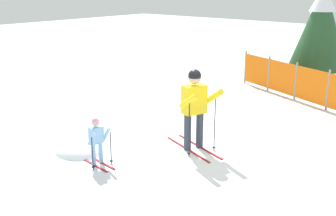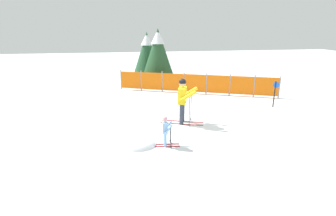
{
  "view_description": "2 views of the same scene",
  "coord_description": "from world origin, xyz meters",
  "px_view_note": "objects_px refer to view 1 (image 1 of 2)",
  "views": [
    {
      "loc": [
        4.92,
        -6.81,
        3.51
      ],
      "look_at": [
        -0.47,
        -0.46,
        1.02
      ],
      "focal_mm": 45.0,
      "sensor_mm": 36.0,
      "label": 1
    },
    {
      "loc": [
        -2.37,
        -9.31,
        3.65
      ],
      "look_at": [
        -0.99,
        -1.02,
        1.02
      ],
      "focal_mm": 28.0,
      "sensor_mm": 36.0,
      "label": 2
    }
  ],
  "objects_px": {
    "conifer_near": "(321,25)",
    "skier_adult": "(195,102)",
    "conifer_far": "(320,25)",
    "skier_child": "(97,138)"
  },
  "relations": [
    {
      "from": "skier_adult",
      "to": "conifer_far",
      "type": "distance_m",
      "value": 8.44
    },
    {
      "from": "skier_adult",
      "to": "skier_child",
      "type": "xyz_separation_m",
      "value": [
        -0.98,
        -1.91,
        -0.5
      ]
    },
    {
      "from": "conifer_near",
      "to": "skier_child",
      "type": "bearing_deg",
      "value": -95.93
    },
    {
      "from": "skier_child",
      "to": "conifer_near",
      "type": "height_order",
      "value": "conifer_near"
    },
    {
      "from": "conifer_near",
      "to": "skier_adult",
      "type": "bearing_deg",
      "value": -89.48
    },
    {
      "from": "skier_child",
      "to": "conifer_far",
      "type": "bearing_deg",
      "value": 94.96
    },
    {
      "from": "skier_adult",
      "to": "conifer_far",
      "type": "relative_size",
      "value": 0.54
    },
    {
      "from": "skier_adult",
      "to": "conifer_far",
      "type": "xyz_separation_m",
      "value": [
        -0.62,
        8.36,
        0.98
      ]
    },
    {
      "from": "skier_adult",
      "to": "conifer_near",
      "type": "height_order",
      "value": "conifer_near"
    },
    {
      "from": "conifer_far",
      "to": "conifer_near",
      "type": "height_order",
      "value": "conifer_near"
    }
  ]
}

